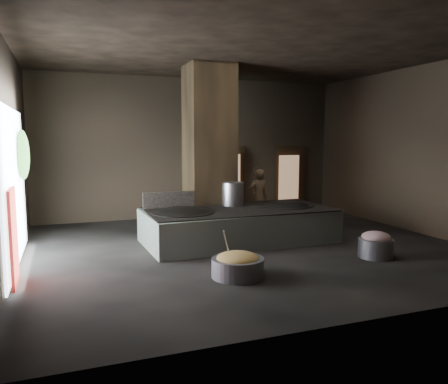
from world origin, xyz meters
name	(u,v)px	position (x,y,z in m)	size (l,w,h in m)	color
floor	(247,249)	(0.00, 0.00, -0.05)	(10.00, 9.00, 0.10)	black
ceiling	(248,49)	(0.00, 0.00, 4.55)	(10.00, 9.00, 0.10)	black
back_wall	(193,148)	(0.00, 4.55, 2.25)	(10.00, 0.10, 4.50)	black
front_wall	(381,161)	(0.00, -4.55, 2.25)	(10.00, 0.10, 4.50)	black
left_wall	(5,154)	(-5.05, 0.00, 2.25)	(0.10, 9.00, 4.50)	black
right_wall	(418,150)	(5.05, 0.00, 2.25)	(0.10, 9.00, 4.50)	black
pillar	(209,150)	(-0.30, 1.90, 2.25)	(1.20, 1.20, 4.50)	black
hearth_platform	(239,225)	(0.03, 0.57, 0.40)	(4.63, 2.21, 0.80)	#A8BAA7
platform_cap	(239,209)	(0.03, 0.57, 0.82)	(4.53, 2.17, 0.03)	black
wok_left	(183,216)	(-1.42, 0.52, 0.75)	(1.46, 1.46, 0.40)	black
wok_left_rim	(183,213)	(-1.42, 0.52, 0.82)	(1.49, 1.49, 0.05)	black
wok_right	(286,208)	(1.38, 0.62, 0.75)	(1.36, 1.36, 0.38)	black
wok_right_rim	(286,206)	(1.38, 0.62, 0.82)	(1.39, 1.39, 0.05)	black
stock_pot	(233,194)	(0.08, 1.12, 1.13)	(0.56, 0.56, 0.60)	#A0A1A7
splash_guard	(174,199)	(-1.42, 1.32, 1.03)	(1.61, 0.06, 0.40)	black
cook	(259,197)	(1.40, 2.37, 0.83)	(0.61, 0.39, 1.67)	brown
veg_basin	(238,267)	(-1.06, -2.05, 0.18)	(0.98, 0.98, 0.36)	slate
veg_fill	(238,258)	(-1.06, -2.05, 0.35)	(0.80, 0.80, 0.25)	#97A14E
ladle	(227,247)	(-1.21, -1.90, 0.55)	(0.03, 0.03, 0.77)	#A0A1A7
meat_basin	(376,248)	(2.25, -1.82, 0.20)	(0.74, 0.74, 0.41)	slate
meat_fill	(376,237)	(2.25, -1.82, 0.45)	(0.61, 0.61, 0.23)	#AA666B
doorway_near	(228,182)	(1.20, 4.45, 1.10)	(1.18, 0.08, 2.38)	black
doorway_near_glow	(228,184)	(1.12, 4.17, 1.05)	(0.84, 0.04, 1.99)	#8C6647
doorway_far	(290,180)	(3.60, 4.45, 1.10)	(1.18, 0.08, 2.38)	black
doorway_far_glow	(289,181)	(3.47, 4.33, 1.05)	(0.78, 0.04, 1.85)	#8C6647
left_opening	(14,187)	(-4.95, 0.20, 1.60)	(0.04, 4.20, 3.10)	white
pavilion_sliver	(13,237)	(-4.88, -1.10, 0.85)	(0.05, 0.90, 1.70)	maroon
tree_silhouette	(23,155)	(-4.85, 1.30, 2.20)	(0.28, 1.10, 1.10)	#194714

